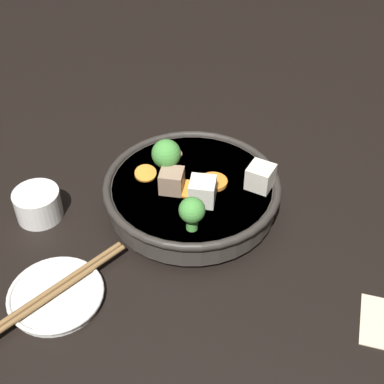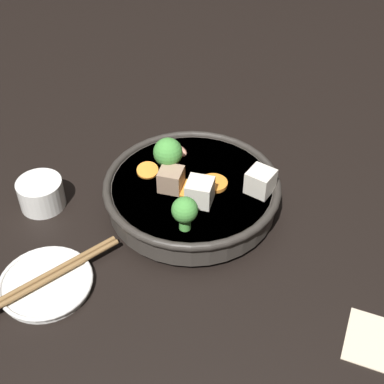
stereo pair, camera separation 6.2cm
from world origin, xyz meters
TOP-DOWN VIEW (x-y plane):
  - ground_plane at (0.00, 0.00)m, footprint 3.00×3.00m
  - stirfry_bowl at (-0.00, 0.00)m, footprint 0.26×0.26m
  - side_saucer at (0.07, 0.23)m, footprint 0.12×0.12m
  - tea_cup at (0.19, 0.12)m, footprint 0.07×0.07m
  - chopsticks_pair at (0.07, 0.23)m, footprint 0.08×0.21m

SIDE VIEW (x-z plane):
  - ground_plane at x=0.00m, z-range 0.00..0.00m
  - side_saucer at x=0.07m, z-range 0.00..0.01m
  - chopsticks_pair at x=0.07m, z-range 0.01..0.02m
  - tea_cup at x=0.19m, z-range 0.00..0.05m
  - stirfry_bowl at x=0.00m, z-range -0.02..0.09m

